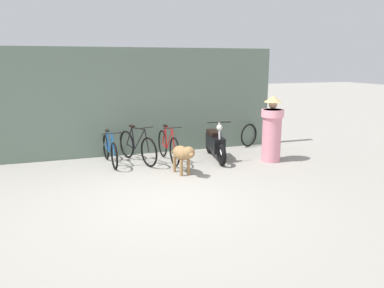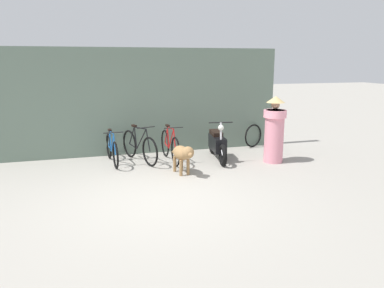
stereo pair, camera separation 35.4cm
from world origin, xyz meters
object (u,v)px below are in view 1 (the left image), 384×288
Objects in this scene: bicycle_0 at (110,150)px; spare_tire_left at (249,135)px; person_in_robes at (272,129)px; bicycle_2 at (168,146)px; bicycle_1 at (137,147)px; stray_dog at (183,154)px; motorcycle at (215,144)px.

bicycle_0 reaches higher than spare_tire_left.
bicycle_2 is at bearing 7.16° from person_in_robes.
bicycle_0 is at bearing -111.90° from bicycle_1.
spare_tire_left is (2.64, 0.81, -0.04)m from bicycle_2.
stray_dog is at bearing 34.19° from person_in_robes.
bicycle_0 is 4.08m from spare_tire_left.
spare_tire_left is (2.62, 1.98, -0.13)m from stray_dog.
bicycle_0 is 1.41m from bicycle_2.
spare_tire_left is at bearing 105.01° from bicycle_2.
motorcycle reaches higher than bicycle_2.
bicycle_2 is 2.76m from spare_tire_left.
motorcycle is (1.17, -0.19, 0.02)m from bicycle_2.
bicycle_2 is 2.58m from person_in_robes.
bicycle_1 is 3.43m from spare_tire_left.
stray_dog is at bearing -41.79° from motorcycle.
stray_dog is (0.75, -1.33, 0.08)m from bicycle_1.
motorcycle is at bearing -0.79° from person_in_robes.
person_in_robes reaches higher than spare_tire_left.
person_in_robes is (2.41, -0.80, 0.44)m from bicycle_2.
stray_dog is (0.01, -1.17, 0.09)m from bicycle_2.
bicycle_0 is 0.97× the size of bicycle_2.
bicycle_2 reaches higher than bicycle_0.
spare_tire_left is at bearing -72.50° from person_in_robes.
bicycle_1 reaches higher than spare_tire_left.
bicycle_2 is at bearing 77.43° from bicycle_0.
bicycle_1 is 1.60× the size of stray_dog.
motorcycle reaches higher than stray_dog.
bicycle_0 is 2.44× the size of spare_tire_left.
bicycle_1 reaches higher than bicycle_0.
bicycle_1 reaches higher than stray_dog.
person_in_robes reaches higher than bicycle_0.
bicycle_2 is 1.04× the size of person_in_robes.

